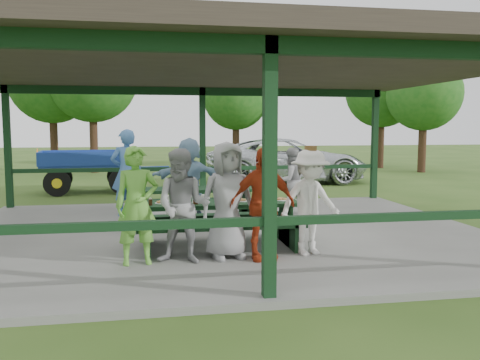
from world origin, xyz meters
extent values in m
plane|color=#2E4F18|center=(0.00, 0.00, 0.00)|extent=(90.00, 90.00, 0.00)
cube|color=slate|center=(0.00, 0.00, 0.05)|extent=(10.00, 8.00, 0.10)
cube|color=black|center=(0.00, -3.80, 1.60)|extent=(0.15, 0.15, 3.00)
cube|color=black|center=(-4.80, 3.80, 1.60)|extent=(0.15, 0.15, 3.00)
cube|color=black|center=(0.00, 3.80, 1.60)|extent=(0.15, 0.15, 3.00)
cube|color=black|center=(4.80, 3.80, 1.60)|extent=(0.15, 0.15, 3.00)
cube|color=black|center=(-2.40, -3.80, 1.00)|extent=(4.65, 0.10, 0.10)
cube|color=black|center=(2.40, -3.80, 1.00)|extent=(4.65, 0.10, 0.10)
cube|color=black|center=(-2.40, 3.80, 1.00)|extent=(4.65, 0.10, 0.10)
cube|color=black|center=(2.40, 3.80, 1.00)|extent=(4.65, 0.10, 0.10)
cube|color=black|center=(0.00, -3.80, 3.00)|extent=(9.80, 0.15, 0.20)
cube|color=black|center=(0.00, 3.80, 3.00)|extent=(9.80, 0.15, 0.20)
cube|color=#322924|center=(0.00, 0.00, 3.22)|extent=(10.60, 8.60, 0.24)
cube|color=black|center=(-0.25, -1.20, 0.82)|extent=(2.67, 0.75, 0.06)
cube|color=black|center=(-0.25, -1.75, 0.53)|extent=(2.67, 0.28, 0.05)
cube|color=black|center=(-0.25, -0.65, 0.53)|extent=(2.67, 0.28, 0.05)
cube|color=black|center=(-1.40, -1.20, 0.47)|extent=(0.06, 0.70, 0.75)
cube|color=black|center=(0.90, -1.20, 0.47)|extent=(0.06, 0.70, 0.75)
cube|color=black|center=(-1.40, -1.20, 0.33)|extent=(0.06, 1.39, 0.45)
cube|color=black|center=(0.90, -1.20, 0.33)|extent=(0.06, 1.39, 0.45)
cube|color=black|center=(-0.45, 0.80, 0.82)|extent=(2.43, 0.75, 0.06)
cube|color=black|center=(-0.45, 0.25, 0.53)|extent=(2.43, 0.28, 0.05)
cube|color=black|center=(-0.45, 1.35, 0.53)|extent=(2.43, 0.28, 0.05)
cube|color=black|center=(-1.48, 0.80, 0.47)|extent=(0.06, 0.70, 0.75)
cube|color=black|center=(0.59, 0.80, 0.47)|extent=(0.06, 0.70, 0.75)
cube|color=black|center=(-1.48, 0.80, 0.33)|extent=(0.06, 1.39, 0.45)
cube|color=black|center=(0.59, 0.80, 0.33)|extent=(0.06, 1.39, 0.45)
cylinder|color=white|center=(-1.18, -1.20, 0.86)|extent=(0.22, 0.22, 0.01)
torus|color=#A27839|center=(-1.22, -1.22, 0.88)|extent=(0.10, 0.10, 0.03)
torus|color=#A27839|center=(-1.14, -1.22, 0.88)|extent=(0.10, 0.10, 0.03)
torus|color=#A27839|center=(-1.18, -1.16, 0.88)|extent=(0.10, 0.10, 0.03)
cylinder|color=white|center=(-0.58, -1.20, 0.86)|extent=(0.22, 0.22, 0.01)
torus|color=#A27839|center=(-0.62, -1.22, 0.88)|extent=(0.10, 0.10, 0.03)
torus|color=#A27839|center=(-0.54, -1.22, 0.88)|extent=(0.10, 0.10, 0.03)
torus|color=#A27839|center=(-0.58, -1.16, 0.88)|extent=(0.10, 0.10, 0.03)
cylinder|color=white|center=(0.13, -1.20, 0.86)|extent=(0.22, 0.22, 0.01)
torus|color=#A27839|center=(0.09, -1.22, 0.88)|extent=(0.10, 0.10, 0.03)
torus|color=#A27839|center=(0.17, -1.22, 0.88)|extent=(0.10, 0.10, 0.03)
torus|color=#A27839|center=(0.13, -1.16, 0.88)|extent=(0.10, 0.10, 0.03)
cylinder|color=white|center=(0.83, -1.20, 0.86)|extent=(0.22, 0.22, 0.01)
torus|color=#A27839|center=(0.79, -1.22, 0.88)|extent=(0.10, 0.10, 0.03)
torus|color=#A27839|center=(0.87, -1.22, 0.88)|extent=(0.10, 0.10, 0.03)
torus|color=#A27839|center=(0.83, -1.16, 0.88)|extent=(0.10, 0.10, 0.03)
cylinder|color=#381E0F|center=(-1.36, -1.38, 0.90)|extent=(0.06, 0.06, 0.10)
cylinder|color=#381E0F|center=(-0.66, -1.38, 0.90)|extent=(0.06, 0.06, 0.10)
cylinder|color=#381E0F|center=(-0.63, -1.38, 0.90)|extent=(0.06, 0.06, 0.10)
cylinder|color=#381E0F|center=(-0.46, -1.38, 0.90)|extent=(0.06, 0.06, 0.10)
cone|color=white|center=(-1.04, -1.00, 0.90)|extent=(0.09, 0.09, 0.10)
cone|color=white|center=(-0.63, -1.00, 0.90)|extent=(0.09, 0.09, 0.10)
cone|color=white|center=(-0.47, -1.00, 0.90)|extent=(0.09, 0.09, 0.10)
imported|color=#60AB38|center=(-1.55, -2.08, 0.96)|extent=(0.68, 0.49, 1.72)
imported|color=gray|center=(-0.89, -2.12, 0.94)|extent=(0.96, 0.84, 1.68)
imported|color=gray|center=(-0.21, -1.96, 0.99)|extent=(0.97, 0.74, 1.77)
imported|color=#A33114|center=(0.29, -2.14, 0.95)|extent=(1.01, 0.45, 1.69)
imported|color=silver|center=(1.08, -1.99, 0.92)|extent=(1.18, 0.84, 1.65)
cylinder|color=brown|center=(1.08, -1.99, 1.69)|extent=(0.39, 0.39, 0.02)
cylinder|color=brown|center=(1.08, -1.99, 1.75)|extent=(0.23, 0.23, 0.11)
imported|color=#7DA2C1|center=(-0.52, 1.57, 0.98)|extent=(1.68, 0.71, 1.76)
imported|color=#4472B1|center=(-1.88, 2.13, 1.07)|extent=(0.77, 0.57, 1.94)
imported|color=gray|center=(1.79, 1.66, 0.86)|extent=(0.87, 0.76, 1.52)
imported|color=silver|center=(3.70, 8.87, 0.83)|extent=(6.04, 2.88, 1.66)
cube|color=navy|center=(-3.28, 7.34, 0.85)|extent=(3.12, 1.81, 0.13)
cube|color=navy|center=(-3.19, 6.60, 1.11)|extent=(2.96, 0.40, 0.42)
cube|color=navy|center=(-3.36, 8.07, 1.11)|extent=(2.96, 0.40, 0.42)
cube|color=navy|center=(-4.75, 7.17, 1.11)|extent=(0.23, 1.48, 0.42)
cube|color=navy|center=(-1.80, 7.50, 1.11)|extent=(0.23, 1.48, 0.42)
cylinder|color=black|center=(-4.14, 6.44, 0.40)|extent=(0.82, 0.28, 0.81)
cylinder|color=yellow|center=(-4.14, 6.44, 0.40)|extent=(0.32, 0.27, 0.30)
cylinder|color=black|center=(-4.32, 8.02, 0.40)|extent=(0.82, 0.28, 0.81)
cylinder|color=yellow|center=(-4.32, 8.02, 0.40)|extent=(0.32, 0.27, 0.30)
cylinder|color=black|center=(-2.24, 6.65, 0.40)|extent=(0.82, 0.28, 0.81)
cylinder|color=yellow|center=(-2.24, 6.65, 0.40)|extent=(0.32, 0.27, 0.30)
cylinder|color=black|center=(-2.42, 8.23, 0.40)|extent=(0.82, 0.28, 0.81)
cylinder|color=yellow|center=(-2.42, 8.23, 0.40)|extent=(0.32, 0.27, 0.30)
cube|color=navy|center=(-1.28, 7.56, 0.74)|extent=(1.06, 0.20, 0.08)
cone|color=#F2590C|center=(-4.80, 7.16, 1.22)|extent=(0.07, 0.42, 0.42)
cylinder|color=black|center=(-5.83, 15.74, 1.56)|extent=(0.36, 0.36, 3.12)
sphere|color=#1B5316|center=(-5.83, 15.74, 4.24)|extent=(3.99, 3.99, 3.99)
cylinder|color=black|center=(-3.89, 14.57, 1.58)|extent=(0.36, 0.36, 3.17)
sphere|color=#1B5316|center=(-3.89, 14.57, 4.31)|extent=(4.05, 4.05, 4.05)
cylinder|color=black|center=(3.09, 16.91, 1.33)|extent=(0.36, 0.36, 2.67)
sphere|color=#1B5316|center=(3.09, 16.91, 3.63)|extent=(3.41, 3.41, 3.41)
cylinder|color=black|center=(10.98, 12.09, 1.33)|extent=(0.36, 0.36, 2.65)
sphere|color=#1B5316|center=(10.98, 12.09, 3.61)|extent=(3.40, 3.40, 3.40)
cylinder|color=black|center=(10.19, 14.75, 1.43)|extent=(0.36, 0.36, 2.85)
sphere|color=#1B5316|center=(10.19, 14.75, 3.88)|extent=(3.65, 3.65, 3.65)
camera|label=1|loc=(-1.35, -9.46, 2.09)|focal=38.00mm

